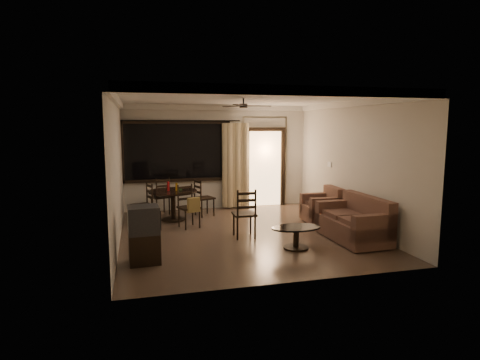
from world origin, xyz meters
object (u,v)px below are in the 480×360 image
object	(u,v)px
dining_chair_west	(143,212)
sofa	(355,223)
dining_chair_east	(204,205)
tv_cabinet	(144,235)
dining_chair_south	(189,214)
dining_chair_north	(161,203)
dining_table	(173,197)
side_chair	(244,223)
armchair	(323,208)
coffee_table	(296,234)

from	to	relation	value
dining_chair_west	sofa	distance (m)	4.68
dining_chair_east	tv_cabinet	size ratio (longest dim) A/B	1.00
dining_chair_south	dining_chair_north	distance (m)	1.62
dining_table	dining_chair_south	distance (m)	0.90
dining_chair_west	sofa	world-z (taller)	dining_chair_west
dining_chair_east	dining_chair_south	distance (m)	1.20
tv_cabinet	sofa	xyz separation A→B (m)	(4.07, 0.34, -0.14)
dining_chair_east	side_chair	bearing A→B (deg)	173.36
side_chair	sofa	bearing A→B (deg)	162.05
sofa	armchair	world-z (taller)	sofa
dining_chair_north	coffee_table	distance (m)	4.20
sofa	coffee_table	distance (m)	1.37
dining_chair_east	tv_cabinet	world-z (taller)	tv_cabinet
dining_table	dining_chair_north	bearing A→B (deg)	110.00
dining_table	coffee_table	size ratio (longest dim) A/B	1.22
dining_chair_west	tv_cabinet	xyz separation A→B (m)	(-0.01, -2.66, 0.20)
dining_chair_south	dining_chair_north	size ratio (longest dim) A/B	1.00
dining_chair_west	dining_chair_north	distance (m)	1.09
tv_cabinet	sofa	size ratio (longest dim) A/B	0.59
tv_cabinet	side_chair	world-z (taller)	side_chair
dining_chair_south	dining_chair_north	bearing A→B (deg)	90.33
dining_table	armchair	xyz separation A→B (m)	(3.42, -1.03, -0.23)
dining_chair_east	dining_chair_west	bearing A→B (deg)	90.86
dining_chair_west	sofa	bearing A→B (deg)	41.11
dining_table	sofa	xyz separation A→B (m)	(3.34, -2.60, -0.22)
tv_cabinet	dining_chair_west	bearing A→B (deg)	86.24
dining_table	side_chair	xyz separation A→B (m)	(1.26, -1.87, -0.27)
dining_chair_east	dining_chair_north	bearing A→B (deg)	48.08
dining_table	tv_cabinet	world-z (taller)	tv_cabinet
dining_chair_east	sofa	world-z (taller)	dining_chair_east
armchair	tv_cabinet	bearing A→B (deg)	-152.78
dining_chair_east	armchair	distance (m)	2.94
dining_chair_east	sofa	distance (m)	3.84
dining_chair_north	coffee_table	xyz separation A→B (m)	(2.25, -3.54, -0.01)
dining_chair_south	armchair	distance (m)	3.15
dining_chair_west	dining_chair_north	size ratio (longest dim) A/B	1.00
dining_chair_west	dining_chair_south	distance (m)	1.13
coffee_table	side_chair	size ratio (longest dim) A/B	0.93
dining_chair_east	tv_cabinet	xyz separation A→B (m)	(-1.52, -3.21, 0.20)
dining_chair_north	tv_cabinet	xyz separation A→B (m)	(-0.47, -3.65, 0.20)
dining_table	dining_chair_east	world-z (taller)	dining_chair_east
coffee_table	armchair	bearing A→B (deg)	51.63
dining_chair_north	tv_cabinet	distance (m)	3.68
dining_table	dining_chair_west	bearing A→B (deg)	-158.97
sofa	dining_table	bearing A→B (deg)	140.94
dining_chair_west	dining_table	bearing A→B (deg)	91.88
dining_chair_east	dining_chair_south	world-z (taller)	same
dining_chair_west	armchair	distance (m)	4.21
armchair	coffee_table	size ratio (longest dim) A/B	0.89
dining_chair_east	dining_chair_north	xyz separation A→B (m)	(-1.05, 0.44, 0.00)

